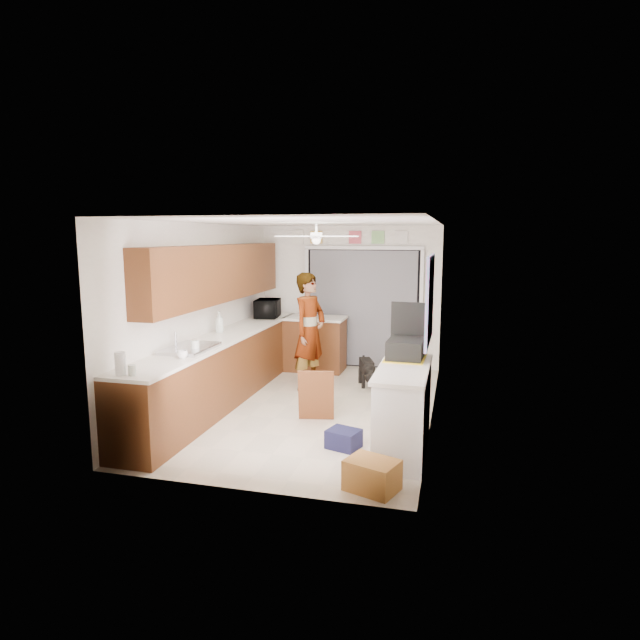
# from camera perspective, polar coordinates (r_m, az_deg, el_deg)

# --- Properties ---
(floor) EXTENTS (5.00, 5.00, 0.00)m
(floor) POSITION_cam_1_polar(r_m,az_deg,el_deg) (7.44, -0.78, -9.26)
(floor) COLOR #B8AC94
(floor) RESTS_ON ground
(ceiling) EXTENTS (5.00, 5.00, 0.00)m
(ceiling) POSITION_cam_1_polar(r_m,az_deg,el_deg) (7.06, -0.82, 10.38)
(ceiling) COLOR white
(ceiling) RESTS_ON ground
(wall_back) EXTENTS (3.20, 0.00, 3.20)m
(wall_back) POSITION_cam_1_polar(r_m,az_deg,el_deg) (9.56, 3.15, 2.49)
(wall_back) COLOR white
(wall_back) RESTS_ON ground
(wall_front) EXTENTS (3.20, 0.00, 3.20)m
(wall_front) POSITION_cam_1_polar(r_m,az_deg,el_deg) (4.82, -8.66, -4.03)
(wall_front) COLOR white
(wall_front) RESTS_ON ground
(wall_left) EXTENTS (0.00, 5.00, 5.00)m
(wall_left) POSITION_cam_1_polar(r_m,az_deg,el_deg) (7.72, -12.34, 0.75)
(wall_left) COLOR white
(wall_left) RESTS_ON ground
(wall_right) EXTENTS (0.00, 5.00, 5.00)m
(wall_right) POSITION_cam_1_polar(r_m,az_deg,el_deg) (6.90, 12.12, -0.20)
(wall_right) COLOR white
(wall_right) RESTS_ON ground
(left_base_cabinets) EXTENTS (0.60, 4.80, 0.90)m
(left_base_cabinets) POSITION_cam_1_polar(r_m,az_deg,el_deg) (7.74, -10.15, -5.20)
(left_base_cabinets) COLOR #5B2D15
(left_base_cabinets) RESTS_ON floor
(left_countertop) EXTENTS (0.62, 4.80, 0.04)m
(left_countertop) POSITION_cam_1_polar(r_m,az_deg,el_deg) (7.64, -10.18, -1.78)
(left_countertop) COLOR white
(left_countertop) RESTS_ON left_base_cabinets
(upper_cabinets) EXTENTS (0.32, 4.00, 0.80)m
(upper_cabinets) POSITION_cam_1_polar(r_m,az_deg,el_deg) (7.77, -10.75, 4.93)
(upper_cabinets) COLOR #5B2D15
(upper_cabinets) RESTS_ON wall_left
(sink_basin) EXTENTS (0.50, 0.76, 0.06)m
(sink_basin) POSITION_cam_1_polar(r_m,az_deg,el_deg) (6.75, -13.71, -3.00)
(sink_basin) COLOR silver
(sink_basin) RESTS_ON left_countertop
(faucet) EXTENTS (0.03, 0.03, 0.22)m
(faucet) POSITION_cam_1_polar(r_m,az_deg,el_deg) (6.82, -15.15, -2.12)
(faucet) COLOR silver
(faucet) RESTS_ON left_countertop
(peninsula_base) EXTENTS (1.00, 0.60, 0.90)m
(peninsula_base) POSITION_cam_1_polar(r_m,az_deg,el_deg) (9.31, -0.52, -2.65)
(peninsula_base) COLOR #5B2D15
(peninsula_base) RESTS_ON floor
(peninsula_top) EXTENTS (1.04, 0.64, 0.04)m
(peninsula_top) POSITION_cam_1_polar(r_m,az_deg,el_deg) (9.23, -0.53, 0.21)
(peninsula_top) COLOR white
(peninsula_top) RESTS_ON peninsula_base
(back_opening_recess) EXTENTS (2.00, 0.06, 2.10)m
(back_opening_recess) POSITION_cam_1_polar(r_m,az_deg,el_deg) (9.51, 4.58, 1.23)
(back_opening_recess) COLOR black
(back_opening_recess) RESTS_ON wall_back
(curtain_panel) EXTENTS (1.90, 0.03, 2.05)m
(curtain_panel) POSITION_cam_1_polar(r_m,az_deg,el_deg) (9.47, 4.54, 1.20)
(curtain_panel) COLOR slate
(curtain_panel) RESTS_ON wall_back
(door_trim_left) EXTENTS (0.06, 0.04, 2.10)m
(door_trim_left) POSITION_cam_1_polar(r_m,az_deg,el_deg) (9.70, -1.40, 1.41)
(door_trim_left) COLOR white
(door_trim_left) RESTS_ON wall_back
(door_trim_right) EXTENTS (0.06, 0.04, 2.10)m
(door_trim_right) POSITION_cam_1_polar(r_m,az_deg,el_deg) (9.36, 10.71, 0.98)
(door_trim_right) COLOR white
(door_trim_right) RESTS_ON wall_back
(door_trim_head) EXTENTS (2.10, 0.04, 0.06)m
(door_trim_head) POSITION_cam_1_polar(r_m,az_deg,el_deg) (9.39, 4.63, 7.68)
(door_trim_head) COLOR white
(door_trim_head) RESTS_ON wall_back
(header_frame_0) EXTENTS (0.22, 0.02, 0.22)m
(header_frame_0) POSITION_cam_1_polar(r_m,az_deg,el_deg) (9.60, -0.39, 8.81)
(header_frame_0) COLOR gold
(header_frame_0) RESTS_ON wall_back
(header_frame_2) EXTENTS (0.22, 0.02, 0.22)m
(header_frame_2) POSITION_cam_1_polar(r_m,az_deg,el_deg) (9.45, 3.77, 8.79)
(header_frame_2) COLOR #CE4D5A
(header_frame_2) RESTS_ON wall_back
(header_frame_3) EXTENTS (0.22, 0.02, 0.22)m
(header_frame_3) POSITION_cam_1_polar(r_m,az_deg,el_deg) (9.38, 6.20, 8.76)
(header_frame_3) COLOR #7DBB6B
(header_frame_3) RESTS_ON wall_back
(header_frame_4) EXTENTS (0.22, 0.02, 0.22)m
(header_frame_4) POSITION_cam_1_polar(r_m,az_deg,el_deg) (9.33, 8.66, 8.71)
(header_frame_4) COLOR silver
(header_frame_4) RESTS_ON wall_back
(route66_sign) EXTENTS (0.22, 0.02, 0.26)m
(route66_sign) POSITION_cam_1_polar(r_m,az_deg,el_deg) (9.70, -2.41, 8.81)
(route66_sign) COLOR silver
(route66_sign) RESTS_ON wall_back
(right_counter_base) EXTENTS (0.50, 1.40, 0.90)m
(right_counter_base) POSITION_cam_1_polar(r_m,az_deg,el_deg) (5.94, 8.91, -9.55)
(right_counter_base) COLOR white
(right_counter_base) RESTS_ON floor
(right_counter_top) EXTENTS (0.54, 1.44, 0.04)m
(right_counter_top) POSITION_cam_1_polar(r_m,az_deg,el_deg) (5.81, 8.93, -5.14)
(right_counter_top) COLOR white
(right_counter_top) RESTS_ON right_counter_base
(abstract_painting) EXTENTS (0.03, 1.15, 0.95)m
(abstract_painting) POSITION_cam_1_polar(r_m,az_deg,el_deg) (5.86, 11.63, 2.16)
(abstract_painting) COLOR #FF5DD9
(abstract_painting) RESTS_ON wall_right
(ceiling_fan) EXTENTS (1.14, 1.14, 0.24)m
(ceiling_fan) POSITION_cam_1_polar(r_m,az_deg,el_deg) (7.26, -0.40, 8.92)
(ceiling_fan) COLOR white
(ceiling_fan) RESTS_ON ceiling
(microwave) EXTENTS (0.47, 0.62, 0.31)m
(microwave) POSITION_cam_1_polar(r_m,az_deg,el_deg) (9.21, -5.62, 1.25)
(microwave) COLOR black
(microwave) RESTS_ON left_countertop
(soap_bottle) EXTENTS (0.15, 0.15, 0.31)m
(soap_bottle) POSITION_cam_1_polar(r_m,az_deg,el_deg) (7.86, -10.68, -0.19)
(soap_bottle) COLOR silver
(soap_bottle) RESTS_ON left_countertop
(cup) EXTENTS (0.15, 0.15, 0.09)m
(cup) POSITION_cam_1_polar(r_m,az_deg,el_deg) (6.31, -14.47, -3.58)
(cup) COLOR white
(cup) RESTS_ON left_countertop
(jar_a) EXTENTS (0.13, 0.13, 0.14)m
(jar_a) POSITION_cam_1_polar(r_m,az_deg,el_deg) (6.63, -13.18, -2.73)
(jar_a) COLOR silver
(jar_a) RESTS_ON left_countertop
(jar_b) EXTENTS (0.08, 0.08, 0.11)m
(jar_b) POSITION_cam_1_polar(r_m,az_deg,el_deg) (5.69, -19.43, -5.07)
(jar_b) COLOR silver
(jar_b) RESTS_ON left_countertop
(paper_towel_roll) EXTENTS (0.14, 0.14, 0.23)m
(paper_towel_roll) POSITION_cam_1_polar(r_m,az_deg,el_deg) (5.74, -20.53, -4.37)
(paper_towel_roll) COLOR white
(paper_towel_roll) RESTS_ON left_countertop
(suitcase) EXTENTS (0.41, 0.54, 0.22)m
(suitcase) POSITION_cam_1_polar(r_m,az_deg,el_deg) (6.18, 9.14, -3.05)
(suitcase) COLOR black
(suitcase) RESTS_ON right_counter_top
(suitcase_rim) EXTENTS (0.46, 0.60, 0.02)m
(suitcase_rim) POSITION_cam_1_polar(r_m,az_deg,el_deg) (6.20, 9.12, -4.04)
(suitcase_rim) COLOR yellow
(suitcase_rim) RESTS_ON suitcase
(suitcase_lid) EXTENTS (0.42, 0.04, 0.50)m
(suitcase_lid) POSITION_cam_1_polar(r_m,az_deg,el_deg) (6.41, 9.44, -0.33)
(suitcase_lid) COLOR black
(suitcase_lid) RESTS_ON suitcase
(cardboard_box) EXTENTS (0.55, 0.48, 0.29)m
(cardboard_box) POSITION_cam_1_polar(r_m,az_deg,el_deg) (5.15, 5.57, -16.14)
(cardboard_box) COLOR #C5873E
(cardboard_box) RESTS_ON floor
(navy_crate) EXTENTS (0.41, 0.37, 0.21)m
(navy_crate) POSITION_cam_1_polar(r_m,az_deg,el_deg) (6.06, 2.53, -12.55)
(navy_crate) COLOR black
(navy_crate) RESTS_ON floor
(cabinet_door_panel) EXTENTS (0.48, 0.26, 0.67)m
(cabinet_door_panel) POSITION_cam_1_polar(r_m,az_deg,el_deg) (6.80, -0.42, -8.04)
(cabinet_door_panel) COLOR #5B2D15
(cabinet_door_panel) RESTS_ON floor
(man) EXTENTS (0.62, 0.76, 1.78)m
(man) POSITION_cam_1_polar(r_m,az_deg,el_deg) (8.10, -1.12, -1.23)
(man) COLOR white
(man) RESTS_ON floor
(dog) EXTENTS (0.44, 0.65, 0.47)m
(dog) POSITION_cam_1_polar(r_m,az_deg,el_deg) (8.42, 4.98, -5.45)
(dog) COLOR black
(dog) RESTS_ON floor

